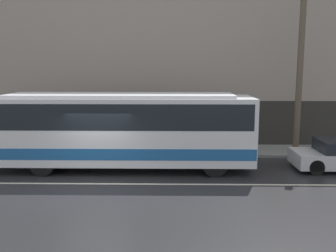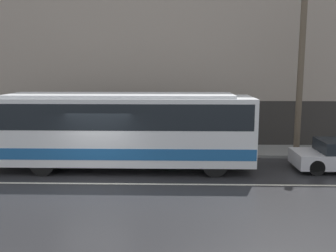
% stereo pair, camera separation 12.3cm
% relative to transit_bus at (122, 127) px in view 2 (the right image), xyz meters
% --- Properties ---
extents(ground_plane, '(60.00, 60.00, 0.00)m').
position_rel_transit_bus_xyz_m(ground_plane, '(-0.72, -2.07, -1.78)').
color(ground_plane, '#262628').
extents(sidewalk, '(60.00, 2.46, 0.13)m').
position_rel_transit_bus_xyz_m(sidewalk, '(-0.72, 3.16, -1.71)').
color(sidewalk, gray).
rests_on(sidewalk, ground_plane).
extents(building_facade, '(60.00, 0.35, 9.82)m').
position_rel_transit_bus_xyz_m(building_facade, '(-0.72, 4.53, 2.96)').
color(building_facade, gray).
rests_on(building_facade, ground_plane).
extents(lane_stripe, '(54.00, 0.14, 0.01)m').
position_rel_transit_bus_xyz_m(lane_stripe, '(-0.72, -2.07, -1.77)').
color(lane_stripe, beige).
rests_on(lane_stripe, ground_plane).
extents(transit_bus, '(10.79, 2.48, 3.15)m').
position_rel_transit_bus_xyz_m(transit_bus, '(0.00, 0.00, 0.00)').
color(transit_bus, white).
rests_on(transit_bus, ground_plane).
extents(utility_pole_near, '(0.29, 0.29, 7.50)m').
position_rel_transit_bus_xyz_m(utility_pole_near, '(8.09, 2.65, 2.10)').
color(utility_pole_near, brown).
rests_on(utility_pole_near, sidewalk).
extents(pedestrian_waiting, '(0.36, 0.36, 1.69)m').
position_rel_transit_bus_xyz_m(pedestrian_waiting, '(1.96, 3.92, -0.86)').
color(pedestrian_waiting, '#1E5933').
rests_on(pedestrian_waiting, sidewalk).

